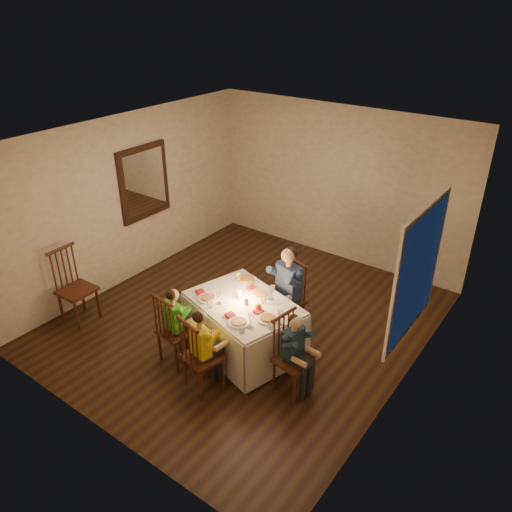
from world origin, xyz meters
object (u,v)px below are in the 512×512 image
Objects in this scene: child_yellow at (205,386)px; dining_table at (244,316)px; chair_near_right at (205,386)px; chair_adult at (286,327)px; chair_extra at (83,319)px; adult at (286,327)px; child_teal at (293,389)px; serving_bowl at (247,281)px; chair_near_left at (179,359)px; child_green at (179,359)px; chair_end at (293,389)px.

dining_table is at bearing -74.34° from child_yellow.
chair_adult is at bearing -82.55° from chair_near_right.
chair_extra is 2.90m from adult.
chair_adult and chair_near_right have the same top height.
child_teal is at bearing -38.25° from chair_adult.
chair_near_right is at bearing -76.40° from serving_bowl.
child_teal is at bearing -134.12° from chair_near_right.
chair_near_left is 0.93× the size of child_yellow.
chair_adult and chair_near_left have the same top height.
chair_adult is 0.80× the size of adult.
chair_near_right is at bearing 131.89° from child_teal.
child_yellow is at bearing 170.94° from chair_near_left.
chair_adult is 0.00m from adult.
child_green is 0.61m from child_yellow.
chair_adult and chair_end have the same top height.
chair_end is at bearing -171.35° from child_teal.
dining_table is at bearing 83.35° from chair_end.
child_teal reaches higher than chair_adult.
chair_end is (0.87, 0.57, 0.00)m from chair_near_right.
chair_extra is (-2.45, -1.55, 0.00)m from chair_adult.
dining_table is 0.97m from child_yellow.
chair_adult is at bearing 45.92° from child_teal.
child_green is (-0.55, -0.65, -0.52)m from dining_table.
dining_table reaches higher than child_teal.
adult is at bearing 45.92° from chair_end.
child_green is (1.72, 0.19, 0.00)m from chair_extra.
chair_near_left is at bearing -3.38° from child_yellow.
child_yellow is at bearing 170.94° from child_green.
serving_bowl reaches higher than child_green.
dining_table reaches higher than chair_near_left.
dining_table is at bearing -89.90° from adult.
chair_near_left is 0.61m from child_yellow.
dining_table is 1.53× the size of child_yellow.
chair_adult is 1.00× the size of chair_end.
chair_near_right is (-0.14, -1.53, 0.00)m from chair_adult.
child_yellow is (-0.00, 0.00, 0.00)m from chair_near_right.
serving_bowl reaches higher than child_yellow.
dining_table is 1.00m from child_green.
child_green is at bearing -105.86° from serving_bowl.
chair_near_right is 1.46m from serving_bowl.
child_yellow is at bearing -91.09° from chair_extra.
chair_near_left is at bearing -103.66° from chair_adult.
adult is at bearing -82.55° from child_yellow.
child_yellow is (-0.14, -1.53, 0.00)m from chair_adult.
child_yellow is at bearing -70.82° from dining_table.
chair_near_right is at bearing -70.82° from dining_table.
chair_extra is 0.88× the size of adult.
adult reaches higher than child_teal.
child_yellow is (-0.87, -0.57, 0.00)m from chair_end.
child_green is 1.00× the size of child_teal.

